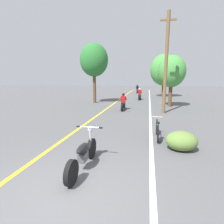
{
  "coord_description": "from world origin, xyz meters",
  "views": [
    {
      "loc": [
        1.73,
        -3.25,
        2.53
      ],
      "look_at": [
        0.0,
        5.06,
        0.9
      ],
      "focal_mm": 28.0,
      "sensor_mm": 36.0,
      "label": 1
    }
  ],
  "objects_px": {
    "motorcycle_rider_lead": "(123,104)",
    "bicycle_parked": "(157,129)",
    "roadside_tree_right_near": "(172,72)",
    "motorcycle_rider_far": "(137,90)",
    "motorcycle_rider_mid": "(140,95)",
    "utility_pole": "(166,63)",
    "roadside_tree_right_far": "(164,70)",
    "motorcycle_foreground": "(84,154)",
    "roadside_tree_left": "(94,60)"
  },
  "relations": [
    {
      "from": "roadside_tree_left",
      "to": "motorcycle_rider_lead",
      "type": "xyz_separation_m",
      "value": [
        3.59,
        -3.7,
        -3.84
      ]
    },
    {
      "from": "utility_pole",
      "to": "motorcycle_rider_mid",
      "type": "distance_m",
      "value": 9.01
    },
    {
      "from": "roadside_tree_left",
      "to": "motorcycle_rider_far",
      "type": "distance_m",
      "value": 14.88
    },
    {
      "from": "motorcycle_rider_far",
      "to": "bicycle_parked",
      "type": "bearing_deg",
      "value": -84.34
    },
    {
      "from": "roadside_tree_right_far",
      "to": "motorcycle_rider_lead",
      "type": "distance_m",
      "value": 12.88
    },
    {
      "from": "motorcycle_foreground",
      "to": "motorcycle_rider_mid",
      "type": "distance_m",
      "value": 17.13
    },
    {
      "from": "motorcycle_foreground",
      "to": "motorcycle_rider_mid",
      "type": "xyz_separation_m",
      "value": [
        0.68,
        17.11,
        0.09
      ]
    },
    {
      "from": "motorcycle_rider_mid",
      "to": "motorcycle_rider_lead",
      "type": "bearing_deg",
      "value": -97.18
    },
    {
      "from": "utility_pole",
      "to": "motorcycle_rider_mid",
      "type": "relative_size",
      "value": 3.55
    },
    {
      "from": "motorcycle_rider_lead",
      "to": "motorcycle_rider_far",
      "type": "distance_m",
      "value": 17.63
    },
    {
      "from": "motorcycle_rider_mid",
      "to": "motorcycle_rider_far",
      "type": "xyz_separation_m",
      "value": [
        -0.92,
        10.19,
        0.02
      ]
    },
    {
      "from": "roadside_tree_right_near",
      "to": "motorcycle_rider_lead",
      "type": "xyz_separation_m",
      "value": [
        -3.93,
        -2.63,
        -2.61
      ]
    },
    {
      "from": "bicycle_parked",
      "to": "roadside_tree_right_far",
      "type": "bearing_deg",
      "value": 85.17
    },
    {
      "from": "roadside_tree_right_far",
      "to": "motorcycle_foreground",
      "type": "bearing_deg",
      "value": -99.81
    },
    {
      "from": "roadside_tree_right_near",
      "to": "bicycle_parked",
      "type": "distance_m",
      "value": 9.73
    },
    {
      "from": "roadside_tree_right_near",
      "to": "roadside_tree_right_far",
      "type": "height_order",
      "value": "roadside_tree_right_far"
    },
    {
      "from": "roadside_tree_right_near",
      "to": "motorcycle_rider_mid",
      "type": "xyz_separation_m",
      "value": [
        -3.0,
        4.8,
        -2.61
      ]
    },
    {
      "from": "motorcycle_foreground",
      "to": "motorcycle_rider_far",
      "type": "bearing_deg",
      "value": 90.49
    },
    {
      "from": "utility_pole",
      "to": "roadside_tree_right_far",
      "type": "relative_size",
      "value": 1.2
    },
    {
      "from": "roadside_tree_right_far",
      "to": "bicycle_parked",
      "type": "height_order",
      "value": "roadside_tree_right_far"
    },
    {
      "from": "motorcycle_rider_far",
      "to": "roadside_tree_right_near",
      "type": "bearing_deg",
      "value": -75.35
    },
    {
      "from": "motorcycle_rider_far",
      "to": "bicycle_parked",
      "type": "xyz_separation_m",
      "value": [
        2.4,
        -24.2,
        -0.16
      ]
    },
    {
      "from": "roadside_tree_left",
      "to": "motorcycle_rider_lead",
      "type": "relative_size",
      "value": 3.13
    },
    {
      "from": "roadside_tree_right_near",
      "to": "motorcycle_rider_far",
      "type": "xyz_separation_m",
      "value": [
        -3.92,
        14.99,
        -2.59
      ]
    },
    {
      "from": "utility_pole",
      "to": "motorcycle_foreground",
      "type": "distance_m",
      "value": 9.91
    },
    {
      "from": "utility_pole",
      "to": "motorcycle_rider_lead",
      "type": "relative_size",
      "value": 3.63
    },
    {
      "from": "roadside_tree_right_far",
      "to": "motorcycle_rider_mid",
      "type": "relative_size",
      "value": 2.96
    },
    {
      "from": "motorcycle_rider_mid",
      "to": "utility_pole",
      "type": "bearing_deg",
      "value": -75.03
    },
    {
      "from": "roadside_tree_right_far",
      "to": "roadside_tree_left",
      "type": "relative_size",
      "value": 0.97
    },
    {
      "from": "roadside_tree_right_far",
      "to": "motorcycle_rider_far",
      "type": "height_order",
      "value": "roadside_tree_right_far"
    },
    {
      "from": "motorcycle_foreground",
      "to": "bicycle_parked",
      "type": "distance_m",
      "value": 3.78
    },
    {
      "from": "roadside_tree_right_near",
      "to": "motorcycle_rider_lead",
      "type": "relative_size",
      "value": 2.35
    },
    {
      "from": "roadside_tree_right_far",
      "to": "motorcycle_foreground",
      "type": "relative_size",
      "value": 2.71
    },
    {
      "from": "roadside_tree_right_far",
      "to": "motorcycle_rider_far",
      "type": "relative_size",
      "value": 2.81
    },
    {
      "from": "utility_pole",
      "to": "roadside_tree_left",
      "type": "bearing_deg",
      "value": 146.49
    },
    {
      "from": "roadside_tree_right_near",
      "to": "roadside_tree_left",
      "type": "xyz_separation_m",
      "value": [
        -7.53,
        1.07,
        1.23
      ]
    },
    {
      "from": "utility_pole",
      "to": "motorcycle_rider_far",
      "type": "bearing_deg",
      "value": 99.6
    },
    {
      "from": "utility_pole",
      "to": "roadside_tree_right_near",
      "type": "height_order",
      "value": "utility_pole"
    },
    {
      "from": "roadside_tree_right_near",
      "to": "bicycle_parked",
      "type": "bearing_deg",
      "value": -99.37
    },
    {
      "from": "motorcycle_foreground",
      "to": "bicycle_parked",
      "type": "relative_size",
      "value": 1.21
    },
    {
      "from": "roadside_tree_left",
      "to": "utility_pole",
      "type": "bearing_deg",
      "value": -33.51
    },
    {
      "from": "roadside_tree_right_far",
      "to": "motorcycle_rider_mid",
      "type": "xyz_separation_m",
      "value": [
        -3.03,
        -4.39,
        -3.19
      ]
    },
    {
      "from": "utility_pole",
      "to": "motorcycle_foreground",
      "type": "relative_size",
      "value": 3.25
    },
    {
      "from": "roadside_tree_right_near",
      "to": "roadside_tree_right_far",
      "type": "distance_m",
      "value": 9.21
    },
    {
      "from": "roadside_tree_left",
      "to": "motorcycle_rider_far",
      "type": "height_order",
      "value": "roadside_tree_left"
    },
    {
      "from": "roadside_tree_right_far",
      "to": "motorcycle_rider_lead",
      "type": "relative_size",
      "value": 3.03
    },
    {
      "from": "bicycle_parked",
      "to": "motorcycle_rider_mid",
      "type": "bearing_deg",
      "value": 96.02
    },
    {
      "from": "motorcycle_foreground",
      "to": "motorcycle_rider_far",
      "type": "distance_m",
      "value": 27.3
    },
    {
      "from": "motorcycle_foreground",
      "to": "motorcycle_rider_lead",
      "type": "distance_m",
      "value": 9.68
    },
    {
      "from": "motorcycle_rider_lead",
      "to": "bicycle_parked",
      "type": "height_order",
      "value": "motorcycle_rider_lead"
    }
  ]
}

